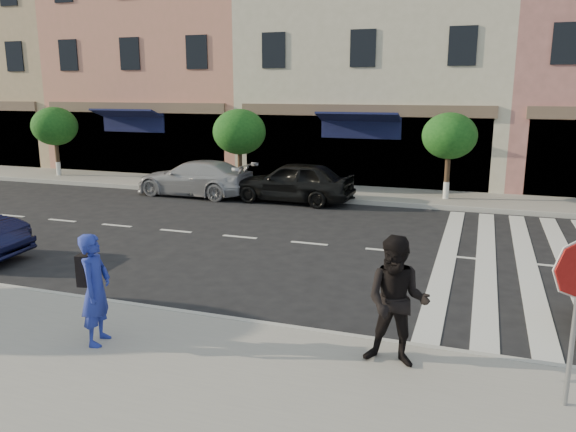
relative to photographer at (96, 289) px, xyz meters
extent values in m
plane|color=black|center=(1.24, 3.01, -1.01)|extent=(120.00, 120.00, 0.00)
cube|color=gray|center=(1.24, -0.74, -0.94)|extent=(60.00, 4.50, 0.15)
cube|color=gray|center=(1.24, 14.01, -0.94)|extent=(60.00, 3.00, 0.15)
cube|color=tan|center=(-20.76, 20.01, 4.99)|extent=(12.00, 9.00, 12.00)
cube|color=tan|center=(-9.76, 20.01, 5.99)|extent=(10.00, 9.00, 14.00)
cube|color=beige|center=(0.74, 20.01, 4.49)|extent=(11.00, 9.00, 11.00)
cylinder|color=#473323|center=(-12.76, 13.81, -0.04)|extent=(0.18, 0.18, 1.65)
cylinder|color=silver|center=(-12.76, 13.81, -0.56)|extent=(0.20, 0.20, 0.60)
ellipsoid|color=#144714|center=(-12.76, 13.81, 1.34)|extent=(2.00, 2.00, 1.70)
cylinder|color=#473323|center=(-3.76, 13.81, -0.07)|extent=(0.18, 0.18, 1.60)
cylinder|color=silver|center=(-3.76, 13.81, -0.56)|extent=(0.20, 0.20, 0.60)
ellipsoid|color=#144714|center=(-3.76, 13.81, 1.31)|extent=(2.10, 2.10, 1.79)
cylinder|color=#473323|center=(4.24, 13.81, -0.01)|extent=(0.18, 0.18, 1.71)
cylinder|color=silver|center=(4.24, 13.81, -0.56)|extent=(0.20, 0.20, 0.60)
ellipsoid|color=#144714|center=(4.24, 13.81, 1.36)|extent=(1.90, 1.90, 1.62)
cylinder|color=gray|center=(6.57, 0.42, 0.11)|extent=(0.07, 0.07, 1.95)
imported|color=navy|center=(0.00, 0.00, 0.00)|extent=(0.55, 0.71, 1.73)
imported|color=black|center=(4.41, 0.80, 0.07)|extent=(0.92, 0.73, 1.88)
imported|color=#A7A6AB|center=(-4.88, 12.11, -0.35)|extent=(4.70, 2.10, 1.34)
imported|color=black|center=(-0.95, 12.11, -0.28)|extent=(4.39, 1.89, 1.48)
camera|label=1|loc=(5.39, -6.62, 2.96)|focal=35.00mm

